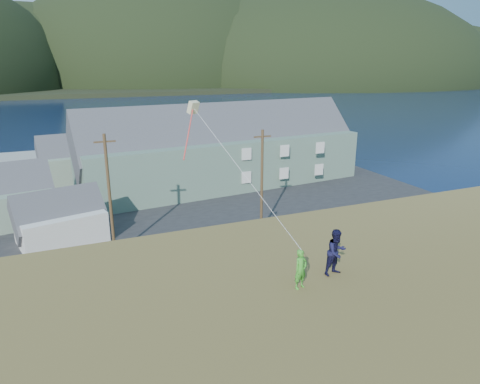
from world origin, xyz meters
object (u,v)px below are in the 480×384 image
(wharf, at_px, (55,160))
(shed_white, at_px, (60,219))
(lodge, at_px, (223,148))
(shed_palegreen_far, at_px, (83,158))
(kite_flyer_green, at_px, (301,269))
(kite_flyer_navy, at_px, (336,252))

(wharf, height_order, shed_white, shed_white)
(lodge, bearing_deg, wharf, 126.75)
(shed_palegreen_far, bearing_deg, kite_flyer_green, -91.23)
(shed_white, height_order, shed_palegreen_far, shed_palegreen_far)
(wharf, xyz_separation_m, lodge, (20.09, -21.90, 4.36))
(wharf, xyz_separation_m, kite_flyer_green, (9.10, -59.59, 7.50))
(wharf, distance_m, shed_white, 34.01)
(shed_white, height_order, kite_flyer_navy, kite_flyer_navy)
(kite_flyer_navy, bearing_deg, shed_palegreen_far, 88.80)
(shed_white, xyz_separation_m, kite_flyer_green, (8.45, -25.63, 5.72))
(kite_flyer_green, distance_m, kite_flyer_navy, 1.85)
(wharf, height_order, lodge, lodge)
(wharf, bearing_deg, kite_flyer_green, -81.32)
(wharf, relative_size, shed_white, 3.18)
(lodge, height_order, kite_flyer_navy, lodge)
(kite_flyer_green, bearing_deg, shed_white, 92.81)
(kite_flyer_green, bearing_deg, shed_palegreen_far, 80.86)
(lodge, distance_m, shed_white, 23.02)
(wharf, relative_size, kite_flyer_navy, 14.07)
(lodge, distance_m, shed_palegreen_far, 19.19)
(shed_palegreen_far, distance_m, kite_flyer_green, 48.26)
(kite_flyer_navy, bearing_deg, shed_white, 102.41)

